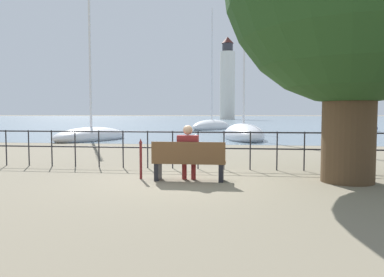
{
  "coord_description": "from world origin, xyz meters",
  "views": [
    {
      "loc": [
        1.13,
        -8.4,
        1.51
      ],
      "look_at": [
        0.0,
        0.5,
        0.93
      ],
      "focal_mm": 35.0,
      "sensor_mm": 36.0,
      "label": 1
    }
  ],
  "objects_px": {
    "closed_umbrella": "(141,156)",
    "sailboat_1": "(353,127)",
    "sailboat_3": "(91,136)",
    "park_bench": "(189,162)",
    "harbor_lighthouse": "(227,81)",
    "sailboat_2": "(212,126)",
    "sailboat_0": "(243,134)",
    "seated_person_left": "(188,150)"
  },
  "relations": [
    {
      "from": "harbor_lighthouse",
      "to": "sailboat_3",
      "type": "bearing_deg",
      "value": -93.24
    },
    {
      "from": "closed_umbrella",
      "to": "seated_person_left",
      "type": "bearing_deg",
      "value": -2.62
    },
    {
      "from": "seated_person_left",
      "to": "sailboat_0",
      "type": "bearing_deg",
      "value": 84.4
    },
    {
      "from": "seated_person_left",
      "to": "sailboat_1",
      "type": "distance_m",
      "value": 31.36
    },
    {
      "from": "closed_umbrella",
      "to": "sailboat_1",
      "type": "relative_size",
      "value": 0.1
    },
    {
      "from": "park_bench",
      "to": "sailboat_2",
      "type": "relative_size",
      "value": 0.14
    },
    {
      "from": "sailboat_1",
      "to": "seated_person_left",
      "type": "bearing_deg",
      "value": -133.9
    },
    {
      "from": "seated_person_left",
      "to": "sailboat_0",
      "type": "xyz_separation_m",
      "value": [
        1.41,
        14.36,
        -0.35
      ]
    },
    {
      "from": "sailboat_2",
      "to": "sailboat_3",
      "type": "distance_m",
      "value": 17.4
    },
    {
      "from": "sailboat_1",
      "to": "sailboat_2",
      "type": "relative_size",
      "value": 0.78
    },
    {
      "from": "closed_umbrella",
      "to": "sailboat_1",
      "type": "xyz_separation_m",
      "value": [
        13.06,
        28.94,
        -0.23
      ]
    },
    {
      "from": "sailboat_0",
      "to": "sailboat_1",
      "type": "distance_m",
      "value": 18.03
    },
    {
      "from": "park_bench",
      "to": "sailboat_3",
      "type": "distance_m",
      "value": 14.48
    },
    {
      "from": "park_bench",
      "to": "sailboat_0",
      "type": "xyz_separation_m",
      "value": [
        1.38,
        14.43,
        -0.08
      ]
    },
    {
      "from": "sailboat_0",
      "to": "harbor_lighthouse",
      "type": "height_order",
      "value": "harbor_lighthouse"
    },
    {
      "from": "closed_umbrella",
      "to": "sailboat_2",
      "type": "height_order",
      "value": "sailboat_2"
    },
    {
      "from": "park_bench",
      "to": "sailboat_2",
      "type": "bearing_deg",
      "value": 93.17
    },
    {
      "from": "sailboat_1",
      "to": "closed_umbrella",
      "type": "bearing_deg",
      "value": -135.81
    },
    {
      "from": "harbor_lighthouse",
      "to": "park_bench",
      "type": "bearing_deg",
      "value": -88.64
    },
    {
      "from": "sailboat_3",
      "to": "harbor_lighthouse",
      "type": "bearing_deg",
      "value": 107.71
    },
    {
      "from": "seated_person_left",
      "to": "sailboat_1",
      "type": "relative_size",
      "value": 0.13
    },
    {
      "from": "sailboat_3",
      "to": "sailboat_0",
      "type": "bearing_deg",
      "value": 33.67
    },
    {
      "from": "closed_umbrella",
      "to": "sailboat_0",
      "type": "bearing_deg",
      "value": 79.97
    },
    {
      "from": "sailboat_0",
      "to": "sailboat_1",
      "type": "xyz_separation_m",
      "value": [
        10.53,
        14.64,
        -0.05
      ]
    },
    {
      "from": "seated_person_left",
      "to": "sailboat_0",
      "type": "distance_m",
      "value": 14.43
    },
    {
      "from": "closed_umbrella",
      "to": "sailboat_3",
      "type": "relative_size",
      "value": 0.1
    },
    {
      "from": "park_bench",
      "to": "sailboat_1",
      "type": "height_order",
      "value": "sailboat_1"
    },
    {
      "from": "harbor_lighthouse",
      "to": "closed_umbrella",
      "type": "bearing_deg",
      "value": -89.29
    },
    {
      "from": "seated_person_left",
      "to": "sailboat_0",
      "type": "relative_size",
      "value": 0.1
    },
    {
      "from": "seated_person_left",
      "to": "sailboat_3",
      "type": "bearing_deg",
      "value": 120.82
    },
    {
      "from": "closed_umbrella",
      "to": "harbor_lighthouse",
      "type": "bearing_deg",
      "value": 90.71
    },
    {
      "from": "seated_person_left",
      "to": "sailboat_3",
      "type": "relative_size",
      "value": 0.13
    },
    {
      "from": "seated_person_left",
      "to": "sailboat_1",
      "type": "height_order",
      "value": "sailboat_1"
    },
    {
      "from": "park_bench",
      "to": "sailboat_0",
      "type": "bearing_deg",
      "value": 84.54
    },
    {
      "from": "sailboat_0",
      "to": "harbor_lighthouse",
      "type": "relative_size",
      "value": 0.53
    },
    {
      "from": "sailboat_1",
      "to": "harbor_lighthouse",
      "type": "distance_m",
      "value": 74.19
    },
    {
      "from": "seated_person_left",
      "to": "closed_umbrella",
      "type": "relative_size",
      "value": 1.33
    },
    {
      "from": "harbor_lighthouse",
      "to": "seated_person_left",
      "type": "bearing_deg",
      "value": -88.66
    },
    {
      "from": "closed_umbrella",
      "to": "harbor_lighthouse",
      "type": "xyz_separation_m",
      "value": [
        -1.24,
        100.94,
        10.51
      ]
    },
    {
      "from": "closed_umbrella",
      "to": "sailboat_1",
      "type": "height_order",
      "value": "sailboat_1"
    },
    {
      "from": "closed_umbrella",
      "to": "harbor_lighthouse",
      "type": "relative_size",
      "value": 0.04
    },
    {
      "from": "park_bench",
      "to": "sailboat_3",
      "type": "height_order",
      "value": "sailboat_3"
    }
  ]
}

